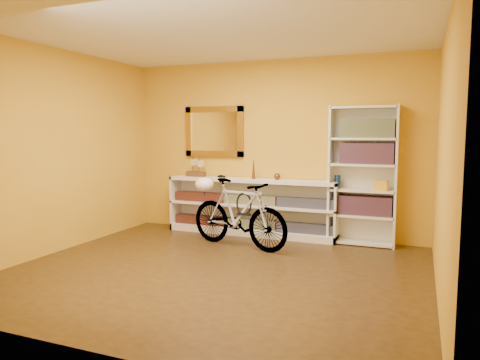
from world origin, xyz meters
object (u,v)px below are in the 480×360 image
at_px(console_unit, 251,207).
at_px(bicycle, 238,213).
at_px(helmet, 204,184).
at_px(bookcase, 363,176).

xyz_separation_m(console_unit, bicycle, (0.11, -0.76, 0.04)).
relative_size(bicycle, helmet, 5.92).
relative_size(console_unit, bicycle, 1.66).
bearing_deg(bookcase, helmet, -162.99).
bearing_deg(console_unit, bookcase, 0.89).
bearing_deg(console_unit, bicycle, -81.69).
bearing_deg(bicycle, helmet, 90.00).
relative_size(console_unit, helmet, 9.84).
height_order(console_unit, helmet, helmet).
height_order(bookcase, helmet, bookcase).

